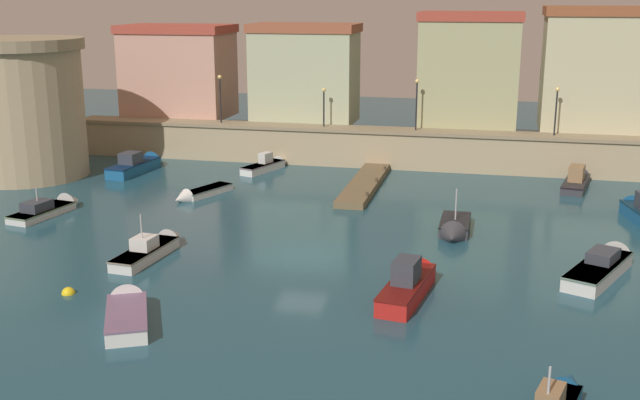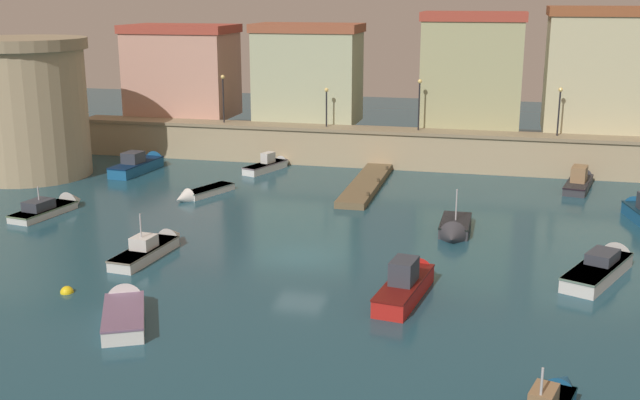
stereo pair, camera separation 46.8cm
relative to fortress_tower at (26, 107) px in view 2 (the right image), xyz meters
The scene contains 20 objects.
ground_plane 28.24m from the fortress_tower, 28.87° to the right, with size 128.74×128.74×0.00m, color #1E4756.
quay_wall 26.24m from the fortress_tower, 20.66° to the left, with size 49.39×2.56×2.98m.
old_town_backdrop 28.46m from the fortress_tower, 27.36° to the left, with size 43.52×6.24×9.48m.
fortress_tower is the anchor object (origin of this frame).
pier_dock 25.51m from the fortress_tower, ahead, with size 1.92×11.94×0.70m.
quay_lamp_0 15.01m from the fortress_tower, 37.69° to the left, with size 0.32×0.32×3.85m.
quay_lamp_1 22.40m from the fortress_tower, 24.17° to the left, with size 0.32×0.32×3.05m.
quay_lamp_2 29.17m from the fortress_tower, 18.33° to the left, with size 0.32×0.32×3.89m.
quay_lamp_3 39.02m from the fortress_tower, 13.60° to the left, with size 0.32×0.32×3.55m.
moored_boat_0 29.92m from the fortress_tower, 49.54° to the right, with size 3.64×5.25×1.52m.
moored_boat_1 12.27m from the fortress_tower, 50.20° to the right, with size 2.44×5.82×2.38m.
moored_boat_2 40.25m from the fortress_tower, ahead, with size 2.64×6.61×2.00m.
moored_boat_3 33.01m from the fortress_tower, 13.59° to the right, with size 1.65×4.69×2.89m.
moored_boat_4 35.10m from the fortress_tower, 29.24° to the right, with size 2.33×6.74×2.14m.
moored_boat_7 18.46m from the fortress_tower, 19.88° to the left, with size 2.87×5.48×1.63m.
moored_boat_9 9.24m from the fortress_tower, 25.16° to the left, with size 2.26×6.77×2.00m.
moored_boat_11 22.70m from the fortress_tower, 41.00° to the right, with size 1.90×6.18×2.80m.
moored_boat_12 41.37m from the fortress_tower, 17.22° to the right, with size 4.30×7.07×1.64m.
moored_boat_13 15.71m from the fortress_tower, 11.89° to the right, with size 2.91×5.13×1.12m.
mooring_buoy_0 26.15m from the fortress_tower, 53.33° to the right, with size 0.60×0.60×0.60m, color yellow.
Camera 2 is at (9.87, -36.33, 13.08)m, focal length 43.46 mm.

